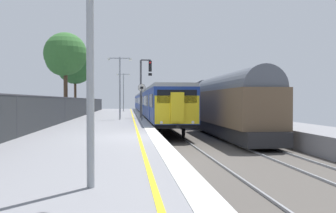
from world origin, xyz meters
TOP-DOWN VIEW (x-y plane):
  - ground at (2.64, 0.00)m, footprint 17.40×110.00m
  - commuter_train_at_platform at (2.10, 35.17)m, footprint 2.83×59.36m
  - freight_train_adjacent_track at (6.10, 22.95)m, footprint 2.60×43.42m
  - signal_gantry at (0.61, 17.55)m, footprint 1.10×0.24m
  - speed_limit_sign at (0.25, 12.68)m, footprint 0.59×0.08m
  - platform_lamp_near at (-1.49, -9.16)m, footprint 2.00×0.20m
  - platform_lamp_mid at (-1.49, 14.76)m, footprint 2.00×0.20m
  - platform_lamp_far at (-1.49, 38.67)m, footprint 2.00×0.20m
  - platform_back_fence at (-5.45, -0.00)m, footprint 0.07×99.00m
  - background_tree_left at (-6.86, 20.02)m, footprint 4.09×4.09m
  - background_tree_centre at (-6.99, 28.21)m, footprint 4.44×4.44m

SIDE VIEW (x-z plane):
  - ground at x=2.64m, z-range -1.21..0.00m
  - platform_back_fence at x=-5.45m, z-range 0.04..1.88m
  - commuter_train_at_platform at x=2.10m, z-range -0.64..3.17m
  - freight_train_adjacent_track at x=6.10m, z-range -0.80..3.57m
  - speed_limit_sign at x=0.25m, z-range 0.39..3.26m
  - platform_lamp_near at x=-1.49m, z-range 0.49..5.54m
  - platform_lamp_mid at x=-1.49m, z-range 0.50..5.69m
  - platform_lamp_far at x=-1.49m, z-range 0.51..6.09m
  - signal_gantry at x=0.61m, z-range 0.65..5.98m
  - background_tree_centre at x=-6.99m, z-range 1.64..9.61m
  - background_tree_left at x=-6.86m, z-range 1.82..9.92m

